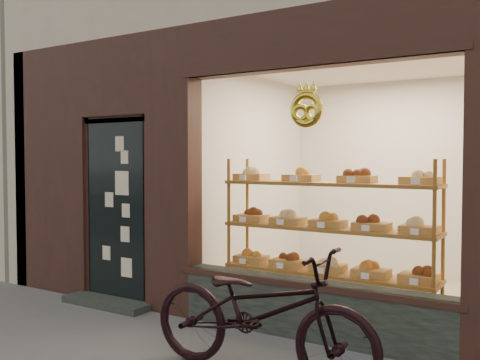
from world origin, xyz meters
The scene contains 2 objects.
display_shelf centered at (0.45, 2.55, 0.86)m, with size 2.20×0.45×1.70m.
bicycle centered at (0.49, 1.10, 0.51)m, with size 0.68×1.95×1.02m, color black.
Camera 1 is at (2.53, -2.47, 1.71)m, focal length 40.00 mm.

